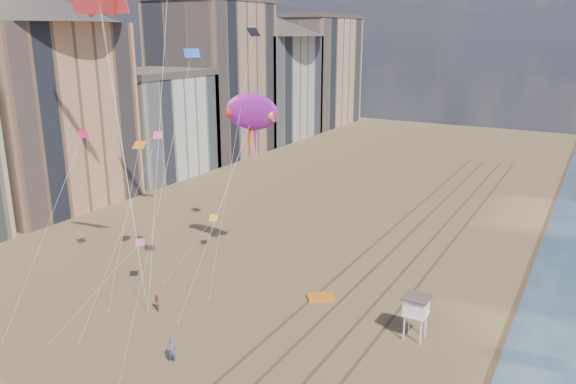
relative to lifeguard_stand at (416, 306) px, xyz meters
The scene contains 9 objects.
wet_sand 19.33m from the lifeguard_stand, 57.51° to the left, with size 260.00×260.00×0.00m, color #42301E.
tracks 9.12m from the lifeguard_stand, 135.13° to the left, with size 7.68×120.00×0.01m.
buildings 69.45m from the lifeguard_stand, 142.54° to the left, with size 34.72×131.35×29.00m.
lifeguard_stand is the anchor object (origin of this frame).
grounded_kite 9.98m from the lifeguard_stand, 164.84° to the left, with size 2.35×1.50×0.27m, color orange.
show_kite 22.05m from the lifeguard_stand, 166.84° to the left, with size 4.99×6.23×19.30m.
kite_flyer_a 18.41m from the lifeguard_stand, 139.99° to the right, with size 0.71×0.47×1.96m, color slate.
kite_flyer_b 21.42m from the lifeguard_stand, 162.32° to the right, with size 0.75×0.59×1.55m, color #92594A.
small_kites 25.16m from the lifeguard_stand, behind, with size 15.17×14.75×19.41m.
Camera 1 is at (19.22, -14.52, 22.81)m, focal length 35.00 mm.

